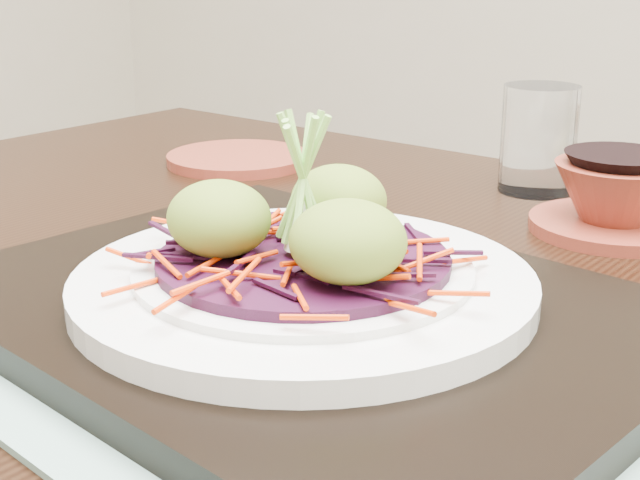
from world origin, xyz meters
The scene contains 11 objects.
dining_table centered at (-0.04, -0.03, 0.67)m, with size 1.34×1.01×0.77m.
placemat centered at (-0.02, -0.11, 0.77)m, with size 0.49×0.38×0.00m, color gray.
serving_tray centered at (-0.02, -0.11, 0.78)m, with size 0.43×0.32×0.02m, color black.
white_plate centered at (-0.02, -0.11, 0.80)m, with size 0.28×0.28×0.02m.
cabbage_bed centered at (-0.02, -0.11, 0.81)m, with size 0.17×0.17×0.01m, color #310926.
carrot_julienne centered at (-0.02, -0.11, 0.82)m, with size 0.21×0.21×0.01m, color red, non-canonical shape.
guacamole_scoops centered at (-0.02, -0.11, 0.84)m, with size 0.15×0.13×0.05m.
scallion_garnish centered at (-0.02, -0.11, 0.86)m, with size 0.06×0.06×0.10m, color #84C74F, non-canonical shape.
terracotta_side_plate centered at (-0.30, 0.23, 0.77)m, with size 0.15×0.15×0.01m, color maroon.
water_glass centered at (0.01, 0.28, 0.82)m, with size 0.07×0.07×0.10m, color white.
terracotta_bowl_set centered at (0.10, 0.19, 0.79)m, with size 0.19×0.19×0.06m.
Camera 1 is at (0.23, -0.54, 0.99)m, focal length 50.00 mm.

